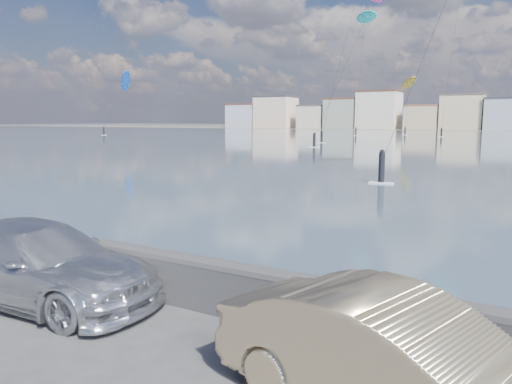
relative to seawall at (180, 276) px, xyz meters
The scene contains 8 objects.
ground 2.76m from the seawall, 90.00° to the right, with size 700.00×700.00×0.00m, color #333335.
bay_water 88.80m from the seawall, 90.00° to the left, with size 500.00×177.00×0.00m, color #3A555F.
seawall is the anchor object (origin of this frame).
car_silver 2.95m from the seawall, 153.30° to the right, with size 2.25×5.52×1.60m, color silver.
car_champagne 5.16m from the seawall, 20.60° to the right, with size 1.69×4.85×1.60m, color tan.
kitesurfer_2 73.82m from the seawall, 105.81° to the left, with size 6.64×19.65×19.99m.
kitesurfer_4 133.42m from the seawall, 101.99° to the left, with size 8.07×21.55×15.19m.
kitesurfer_6 124.93m from the seawall, 135.36° to the left, with size 7.88×14.84×16.53m.
Camera 1 is at (6.21, -4.83, 3.69)m, focal length 35.00 mm.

